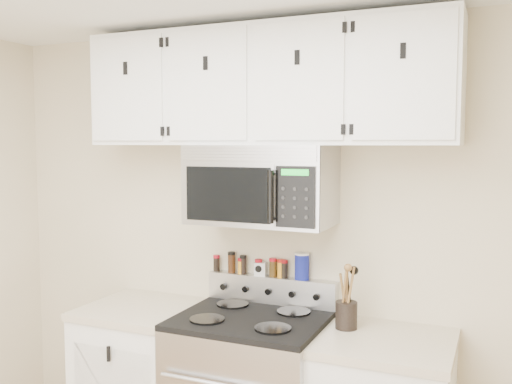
# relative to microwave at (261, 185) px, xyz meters

# --- Properties ---
(back_wall) EXTENTS (3.50, 0.01, 2.50)m
(back_wall) POSITION_rel_microwave_xyz_m (-0.00, 0.19, -0.38)
(back_wall) COLOR #B8AD8A
(back_wall) RESTS_ON floor
(base_cabinet_left) EXTENTS (0.64, 0.62, 0.92)m
(base_cabinet_left) POSITION_rel_microwave_xyz_m (-0.69, -0.10, -1.17)
(base_cabinet_left) COLOR white
(base_cabinet_left) RESTS_ON floor
(microwave) EXTENTS (0.76, 0.44, 0.42)m
(microwave) POSITION_rel_microwave_xyz_m (0.00, 0.00, 0.00)
(microwave) COLOR #9E9EA3
(microwave) RESTS_ON back_wall
(upper_cabinets) EXTENTS (2.00, 0.35, 0.62)m
(upper_cabinets) POSITION_rel_microwave_xyz_m (-0.00, 0.03, 0.52)
(upper_cabinets) COLOR white
(upper_cabinets) RESTS_ON back_wall
(utensil_crock) EXTENTS (0.11, 0.11, 0.32)m
(utensil_crock) POSITION_rel_microwave_xyz_m (0.48, -0.04, -0.63)
(utensil_crock) COLOR black
(utensil_crock) RESTS_ON base_cabinet_right
(kitchen_timer) EXTENTS (0.07, 0.07, 0.07)m
(kitchen_timer) POSITION_rel_microwave_xyz_m (-0.07, 0.16, -0.49)
(kitchen_timer) COLOR silver
(kitchen_timer) RESTS_ON range
(salt_canister) EXTENTS (0.08, 0.08, 0.15)m
(salt_canister) POSITION_rel_microwave_xyz_m (0.18, 0.16, -0.46)
(salt_canister) COLOR navy
(salt_canister) RESTS_ON range
(spice_jar_0) EXTENTS (0.04, 0.04, 0.09)m
(spice_jar_0) POSITION_rel_microwave_xyz_m (-0.35, 0.16, -0.48)
(spice_jar_0) COLOR black
(spice_jar_0) RESTS_ON range
(spice_jar_1) EXTENTS (0.04, 0.04, 0.12)m
(spice_jar_1) POSITION_rel_microwave_xyz_m (-0.25, 0.16, -0.47)
(spice_jar_1) COLOR #3A1F0E
(spice_jar_1) RESTS_ON range
(spice_jar_2) EXTENTS (0.04, 0.04, 0.09)m
(spice_jar_2) POSITION_rel_microwave_xyz_m (-0.19, 0.16, -0.48)
(spice_jar_2) COLOR orange
(spice_jar_2) RESTS_ON range
(spice_jar_3) EXTENTS (0.04, 0.04, 0.11)m
(spice_jar_3) POSITION_rel_microwave_xyz_m (-0.18, 0.16, -0.48)
(spice_jar_3) COLOR black
(spice_jar_3) RESTS_ON range
(spice_jar_4) EXTENTS (0.04, 0.04, 0.09)m
(spice_jar_4) POSITION_rel_microwave_xyz_m (-0.08, 0.16, -0.48)
(spice_jar_4) COLOR #462810
(spice_jar_4) RESTS_ON range
(spice_jar_5) EXTENTS (0.04, 0.04, 0.10)m
(spice_jar_5) POSITION_rel_microwave_xyz_m (0.01, 0.16, -0.48)
(spice_jar_5) COLOR #3F2B0F
(spice_jar_5) RESTS_ON range
(spice_jar_6) EXTENTS (0.04, 0.04, 0.10)m
(spice_jar_6) POSITION_rel_microwave_xyz_m (0.06, 0.16, -0.48)
(spice_jar_6) COLOR orange
(spice_jar_6) RESTS_ON range
(spice_jar_7) EXTENTS (0.04, 0.04, 0.10)m
(spice_jar_7) POSITION_rel_microwave_xyz_m (0.07, 0.16, -0.48)
(spice_jar_7) COLOR black
(spice_jar_7) RESTS_ON range
(spice_jar_8) EXTENTS (0.05, 0.05, 0.11)m
(spice_jar_8) POSITION_rel_microwave_xyz_m (0.16, 0.16, -0.47)
(spice_jar_8) COLOR #39240D
(spice_jar_8) RESTS_ON range
(spice_jar_9) EXTENTS (0.04, 0.04, 0.10)m
(spice_jar_9) POSITION_rel_microwave_xyz_m (0.18, 0.16, -0.48)
(spice_jar_9) COLOR gold
(spice_jar_9) RESTS_ON range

